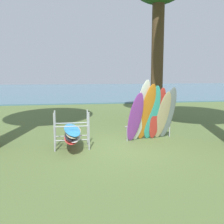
% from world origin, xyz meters
% --- Properties ---
extents(ground_plane, '(80.00, 80.00, 0.00)m').
position_xyz_m(ground_plane, '(0.00, 0.00, 0.00)').
color(ground_plane, '#566B38').
extents(lake_water, '(80.00, 36.00, 0.10)m').
position_xyz_m(lake_water, '(0.00, 30.89, 0.05)').
color(lake_water, '#477084').
rests_on(lake_water, ground).
extents(leaning_board_pile, '(2.04, 1.24, 2.28)m').
position_xyz_m(leaning_board_pile, '(1.29, 0.77, 1.01)').
color(leaning_board_pile, purple).
rests_on(leaning_board_pile, ground).
extents(board_storage_rack, '(1.15, 2.13, 1.25)m').
position_xyz_m(board_storage_rack, '(-1.60, 0.27, 0.52)').
color(board_storage_rack, '#9EA0A5').
rests_on(board_storage_rack, ground).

